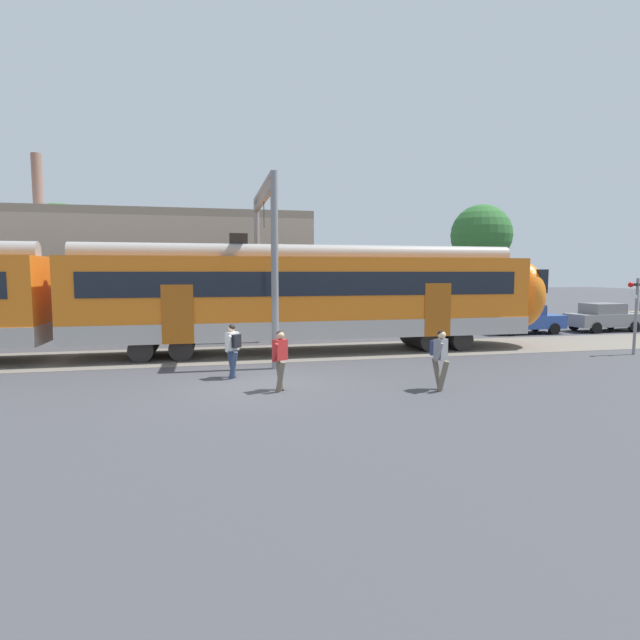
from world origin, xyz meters
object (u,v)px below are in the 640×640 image
pedestrian_white (233,346)px  parked_car_grey (604,317)px  parked_car_blue (524,319)px  commuter_train (79,299)px  pedestrian_red (280,356)px  pedestrian_grey (440,355)px  crossing_signal (637,304)px

pedestrian_white → parked_car_grey: (20.41, 8.01, -0.21)m
pedestrian_white → parked_car_blue: bearing=27.4°
pedestrian_white → parked_car_grey: 21.93m
parked_car_grey → parked_car_blue: bearing=179.8°
commuter_train → pedestrian_red: 9.23m
pedestrian_grey → parked_car_grey: 18.44m
pedestrian_grey → crossing_signal: (10.15, 3.86, 1.02)m
commuter_train → pedestrian_white: 7.06m
pedestrian_red → pedestrian_grey: size_ratio=1.00×
pedestrian_red → commuter_train: bearing=135.6°
pedestrian_white → crossing_signal: size_ratio=0.56×
pedestrian_white → parked_car_grey: bearing=21.4°
pedestrian_grey → crossing_signal: 10.91m
pedestrian_white → crossing_signal: crossing_signal is taller
commuter_train → pedestrian_grey: 13.07m
pedestrian_white → parked_car_grey: size_ratio=0.41×
commuter_train → parked_car_blue: commuter_train is taller
commuter_train → pedestrian_white: (5.35, -4.43, -1.26)m
commuter_train → pedestrian_grey: (10.82, -7.22, -1.26)m
commuter_train → pedestrian_white: commuter_train is taller
pedestrian_red → pedestrian_grey: (4.29, -0.83, 0.03)m
parked_car_blue → pedestrian_grey: bearing=-132.8°
parked_car_grey → crossing_signal: bearing=-124.6°
pedestrian_grey → crossing_signal: bearing=20.8°
commuter_train → parked_car_grey: 26.05m
pedestrian_red → parked_car_grey: 21.66m
pedestrian_red → crossing_signal: (14.44, 3.03, 1.05)m
pedestrian_white → crossing_signal: (15.63, 1.07, 1.02)m
pedestrian_white → pedestrian_red: (1.19, -1.96, -0.03)m
parked_car_blue → crossing_signal: 7.06m
crossing_signal → pedestrian_grey: bearing=-159.2°
parked_car_blue → pedestrian_white: bearing=-152.6°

